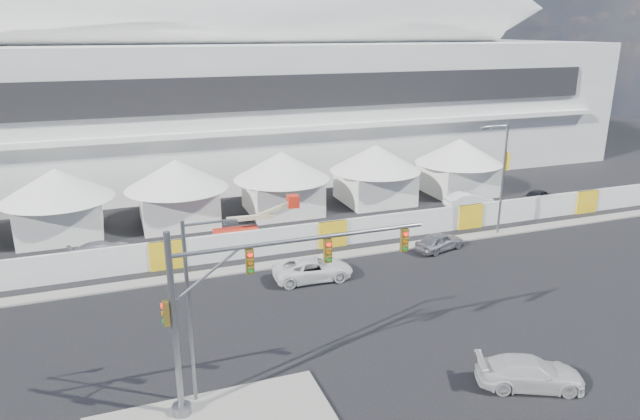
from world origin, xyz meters
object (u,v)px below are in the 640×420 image
object	(u,v)px
traffic_mast	(231,308)
streetlight_curb	(501,171)
lot_car_b	(538,196)
pickup_near	(530,373)
pickup_curb	(313,269)
boom_lift	(244,230)
lot_car_a	(469,200)
lot_car_c	(102,250)
sedan_silver	(439,242)
streetlight_median	(194,301)

from	to	relation	value
traffic_mast	streetlight_curb	bearing A→B (deg)	30.59
lot_car_b	pickup_near	bearing A→B (deg)	113.94
pickup_curb	boom_lift	size ratio (longest dim) A/B	0.78
streetlight_curb	boom_lift	bearing A→B (deg)	164.50
streetlight_curb	lot_car_a	bearing A→B (deg)	73.21
lot_car_c	streetlight_curb	size ratio (longest dim) A/B	0.50
sedan_silver	streetlight_curb	distance (m)	7.61
lot_car_b	traffic_mast	world-z (taller)	traffic_mast
pickup_near	streetlight_median	distance (m)	15.31
lot_car_b	boom_lift	xyz separation A→B (m)	(-27.89, -0.36, 0.21)
lot_car_c	traffic_mast	size ratio (longest dim) A/B	0.39
lot_car_b	traffic_mast	distance (m)	38.44
streetlight_curb	boom_lift	xyz separation A→B (m)	(-19.00, 5.27, -4.22)
pickup_curb	lot_car_b	world-z (taller)	pickup_curb
sedan_silver	traffic_mast	distance (m)	22.26
pickup_near	sedan_silver	bearing A→B (deg)	5.90
streetlight_curb	boom_lift	world-z (taller)	streetlight_curb
pickup_near	traffic_mast	world-z (taller)	traffic_mast
sedan_silver	streetlight_curb	size ratio (longest dim) A/B	0.45
lot_car_a	traffic_mast	xyz separation A→B (m)	(-25.83, -20.65, 3.92)
pickup_near	lot_car_b	bearing A→B (deg)	-17.40
pickup_curb	lot_car_a	bearing A→B (deg)	-59.27
lot_car_a	lot_car_c	distance (m)	31.19
pickup_curb	lot_car_c	size ratio (longest dim) A/B	1.19
sedan_silver	streetlight_curb	bearing A→B (deg)	-91.76
pickup_near	lot_car_a	distance (m)	27.24
sedan_silver	lot_car_b	world-z (taller)	lot_car_b
streetlight_median	pickup_near	bearing A→B (deg)	-15.88
lot_car_b	streetlight_median	size ratio (longest dim) A/B	0.50
lot_car_b	streetlight_curb	bearing A→B (deg)	97.25
pickup_near	streetlight_curb	distance (m)	21.07
pickup_near	streetlight_median	world-z (taller)	streetlight_median
sedan_silver	lot_car_a	xyz separation A→B (m)	(7.97, 7.97, 0.07)
sedan_silver	traffic_mast	xyz separation A→B (m)	(-17.86, -12.67, 3.99)
boom_lift	traffic_mast	bearing A→B (deg)	-100.38
boom_lift	lot_car_a	bearing A→B (deg)	7.15
lot_car_b	lot_car_c	bearing A→B (deg)	65.27
pickup_curb	pickup_near	xyz separation A→B (m)	(5.35, -14.31, -0.03)
sedan_silver	boom_lift	world-z (taller)	boom_lift
streetlight_curb	traffic_mast	bearing A→B (deg)	-149.41
pickup_curb	lot_car_b	xyz separation A→B (m)	(25.29, 8.69, -0.03)
lot_car_b	streetlight_curb	xyz separation A→B (m)	(-8.88, -5.64, 4.43)
lot_car_c	lot_car_b	bearing A→B (deg)	-103.83
boom_lift	pickup_curb	bearing A→B (deg)	-69.00
sedan_silver	streetlight_median	distance (m)	23.00
pickup_curb	boom_lift	bearing A→B (deg)	20.46
sedan_silver	pickup_near	world-z (taller)	pickup_near
streetlight_median	pickup_curb	bearing A→B (deg)	49.37
pickup_curb	lot_car_b	size ratio (longest dim) A/B	1.28
streetlight_curb	boom_lift	size ratio (longest dim) A/B	1.33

